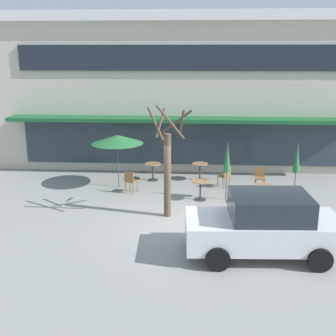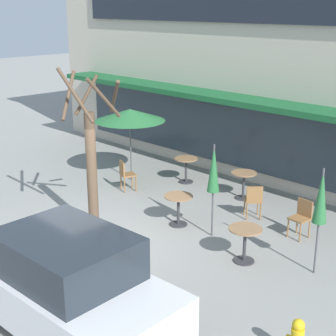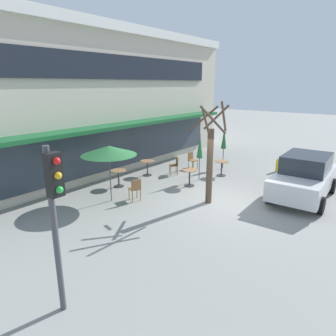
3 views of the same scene
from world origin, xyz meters
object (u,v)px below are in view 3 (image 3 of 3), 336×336
cafe_chair_2 (175,164)px  street_tree (210,157)px  cafe_table_mid_patio (118,176)px  parked_sedan (304,176)px  fire_hydrant (278,165)px  cafe_chair_1 (192,159)px  cafe_table_streetside (222,166)px  patio_umbrella_cream_folded (200,147)px  cafe_table_near_wall (147,165)px  traffic_light_pole (55,206)px  patio_umbrella_green_folded (224,139)px  cafe_chair_0 (135,188)px  patio_umbrella_corner_open (109,150)px  cafe_table_by_tree (190,175)px

cafe_chair_2 → street_tree: (-2.17, -3.28, 1.27)m
cafe_table_mid_patio → parked_sedan: size_ratio=0.18×
street_tree → fire_hydrant: (5.87, -0.64, -1.44)m
cafe_chair_1 → parked_sedan: parked_sedan is taller
cafe_table_streetside → street_tree: street_tree is taller
street_tree → patio_umbrella_cream_folded: bearing=40.4°
cafe_table_near_wall → cafe_chair_2: bearing=-42.7°
parked_sedan → fire_hydrant: size_ratio=6.07×
cafe_table_streetside → cafe_table_near_wall: bearing=127.7°
parked_sedan → cafe_chair_1: bearing=82.6°
cafe_table_streetside → fire_hydrant: bearing=-38.4°
patio_umbrella_cream_folded → traffic_light_pole: traffic_light_pole is taller
patio_umbrella_green_folded → parked_sedan: size_ratio=0.51×
cafe_table_mid_patio → cafe_chair_2: (3.08, -0.82, 0.01)m
cafe_chair_1 → fire_hydrant: cafe_chair_1 is taller
cafe_table_mid_patio → cafe_chair_1: bearing=-11.2°
cafe_table_mid_patio → cafe_chair_2: size_ratio=0.85×
cafe_chair_1 → cafe_chair_2: 1.41m
fire_hydrant → cafe_chair_0: bearing=158.3°
patio_umbrella_cream_folded → cafe_chair_2: (0.07, 1.49, -1.10)m
patio_umbrella_corner_open → cafe_chair_0: bearing=-50.1°
cafe_table_by_tree → parked_sedan: (1.68, -4.36, 0.36)m
cafe_table_near_wall → cafe_table_mid_patio: same height
fire_hydrant → cafe_table_mid_patio: bearing=145.0°
street_tree → cafe_table_mid_patio: bearing=102.5°
cafe_chair_2 → fire_hydrant: 5.39m
cafe_table_near_wall → traffic_light_pole: (-7.92, -4.97, 1.78)m
cafe_table_by_tree → patio_umbrella_cream_folded: 1.48m
traffic_light_pole → parked_sedan: bearing=-11.5°
cafe_chair_2 → street_tree: 4.14m
cafe_table_by_tree → patio_umbrella_green_folded: patio_umbrella_green_folded is taller
cafe_table_mid_patio → fire_hydrant: (6.77, -4.74, -0.16)m
parked_sedan → cafe_table_near_wall: bearing=103.6°
cafe_chair_0 → cafe_chair_1: same height
cafe_table_streetside → parked_sedan: bearing=-98.4°
cafe_table_by_tree → patio_umbrella_corner_open: (-3.37, 1.40, 1.51)m
patio_umbrella_cream_folded → fire_hydrant: patio_umbrella_cream_folded is taller
cafe_table_near_wall → cafe_table_by_tree: bearing=-90.3°
street_tree → cafe_chair_1: bearing=41.9°
cafe_chair_2 → patio_umbrella_cream_folded: bearing=-92.6°
street_tree → cafe_chair_2: bearing=56.5°
cafe_table_near_wall → cafe_chair_0: (-2.77, -1.89, 0.01)m
cafe_chair_0 → street_tree: size_ratio=0.23×
patio_umbrella_green_folded → fire_hydrant: size_ratio=3.12×
cafe_table_by_tree → cafe_table_near_wall: bearing=89.7°
cafe_table_by_tree → cafe_chair_0: 2.84m
cafe_chair_0 → cafe_chair_2: bearing=13.8°
cafe_chair_0 → cafe_chair_1: 5.28m
cafe_table_near_wall → traffic_light_pole: size_ratio=0.22×
patio_umbrella_corner_open → fire_hydrant: 9.07m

